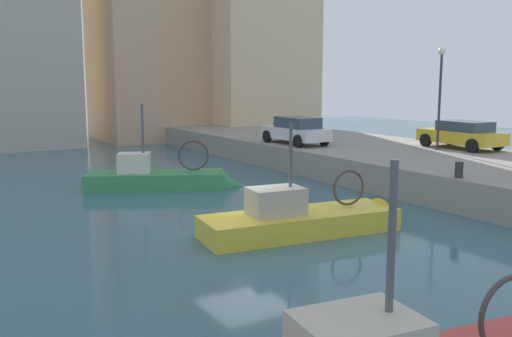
# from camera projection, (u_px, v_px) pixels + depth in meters

# --- Properties ---
(water_surface) EXTENTS (80.00, 80.00, 0.00)m
(water_surface) POSITION_uv_depth(u_px,v_px,m) (244.00, 228.00, 17.19)
(water_surface) COLOR #386070
(water_surface) RESTS_ON ground
(quay_wall) EXTENTS (9.00, 56.00, 1.20)m
(quay_wall) POSITION_uv_depth(u_px,v_px,m) (484.00, 176.00, 23.04)
(quay_wall) COLOR gray
(quay_wall) RESTS_ON ground
(fishing_boat_yellow) EXTENTS (6.91, 2.69, 4.13)m
(fishing_boat_yellow) POSITION_uv_depth(u_px,v_px,m) (311.00, 229.00, 16.68)
(fishing_boat_yellow) COLOR gold
(fishing_boat_yellow) RESTS_ON ground
(fishing_boat_green) EXTENTS (6.57, 4.40, 4.35)m
(fishing_boat_green) POSITION_uv_depth(u_px,v_px,m) (165.00, 186.00, 23.55)
(fishing_boat_green) COLOR #388951
(fishing_boat_green) RESTS_ON ground
(parked_car_white) EXTENTS (1.86, 4.19, 1.42)m
(parked_car_white) POSITION_uv_depth(u_px,v_px,m) (296.00, 130.00, 29.15)
(parked_car_white) COLOR silver
(parked_car_white) RESTS_ON quay_wall
(parked_car_yellow) EXTENTS (2.09, 4.25, 1.35)m
(parked_car_yellow) POSITION_uv_depth(u_px,v_px,m) (462.00, 134.00, 27.25)
(parked_car_yellow) COLOR gold
(parked_car_yellow) RESTS_ON quay_wall
(mooring_bollard_mid) EXTENTS (0.28, 0.28, 0.55)m
(mooring_bollard_mid) POSITION_uv_depth(u_px,v_px,m) (459.00, 170.00, 19.08)
(mooring_bollard_mid) COLOR #2D2D33
(mooring_bollard_mid) RESTS_ON quay_wall
(quay_streetlamp) EXTENTS (0.36, 0.36, 4.83)m
(quay_streetlamp) POSITION_uv_depth(u_px,v_px,m) (441.00, 81.00, 26.39)
(quay_streetlamp) COLOR #38383D
(quay_streetlamp) RESTS_ON quay_wall
(waterfront_building_west) EXTENTS (8.43, 8.42, 16.57)m
(waterfront_building_west) POSITION_uv_depth(u_px,v_px,m) (251.00, 32.00, 44.00)
(waterfront_building_west) COLOR beige
(waterfront_building_west) RESTS_ON ground
(waterfront_building_west_mid) EXTENTS (8.56, 7.84, 18.04)m
(waterfront_building_west_mid) POSITION_uv_depth(u_px,v_px,m) (151.00, 20.00, 42.29)
(waterfront_building_west_mid) COLOR tan
(waterfront_building_west_mid) RESTS_ON ground
(waterfront_building_central) EXTENTS (8.71, 8.79, 19.64)m
(waterfront_building_central) POSITION_uv_depth(u_px,v_px,m) (1.00, 0.00, 37.31)
(waterfront_building_central) COLOR #B2A899
(waterfront_building_central) RESTS_ON ground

